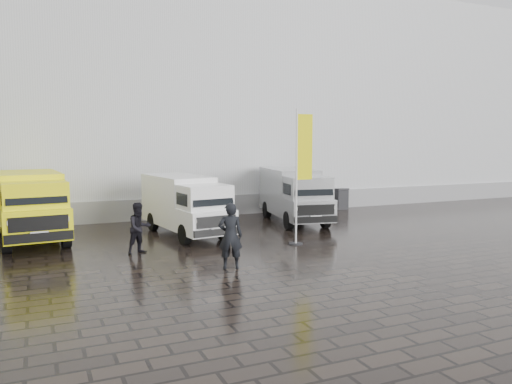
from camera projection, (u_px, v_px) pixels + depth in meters
ground at (281, 248)px, 17.33m from camera, size 120.00×120.00×0.00m
exhibition_hall at (197, 105)px, 32.07m from camera, size 44.00×16.00×12.00m
hall_plinth at (245, 204)px, 25.31m from camera, size 44.00×0.15×1.00m
van_yellow at (31, 208)px, 18.29m from camera, size 2.55×5.63×2.53m
van_white at (186, 206)px, 19.57m from camera, size 2.45×5.50×2.30m
van_silver at (294, 196)px, 22.64m from camera, size 2.78×5.79×2.41m
flagpole at (301, 169)px, 17.72m from camera, size 0.88×0.50×4.83m
wheelie_bin at (340, 199)px, 27.08m from camera, size 0.70×0.70×1.13m
person_front at (230, 236)px, 14.41m from camera, size 0.82×0.68×1.93m
person_tent at (139, 228)px, 16.39m from camera, size 0.99×0.89×1.69m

